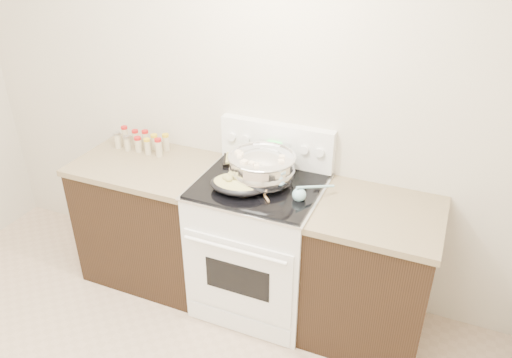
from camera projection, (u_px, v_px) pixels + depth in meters
The scene contains 9 objects.
counter_left at pixel (153, 219), 3.57m from camera, with size 0.93×0.67×0.92m.
counter_right at pixel (370, 274), 3.04m from camera, with size 0.73×0.67×0.92m.
kitchen_range at pixel (259, 243), 3.27m from camera, with size 0.78×0.73×1.22m.
mixing_bowl at pixel (262, 169), 3.01m from camera, with size 0.51×0.51×0.24m.
roasting_pan at pixel (239, 184), 2.95m from camera, with size 0.38×0.29×0.12m.
baking_sheet at pixel (251, 156), 3.33m from camera, with size 0.42×0.37×0.06m.
wooden_spoon at pixel (251, 192), 2.94m from camera, with size 0.19×0.22×0.04m.
blue_ladle at pixel (301, 194), 2.87m from camera, with size 0.20×0.23×0.10m.
spice_jars at pixel (142, 141), 3.49m from camera, with size 0.39×0.15×0.13m.
Camera 1 is at (1.36, -1.02, 2.46)m, focal length 35.00 mm.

